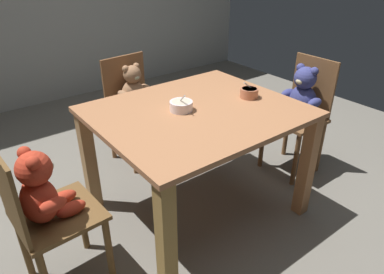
{
  "coord_description": "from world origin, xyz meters",
  "views": [
    {
      "loc": [
        -1.18,
        -1.49,
        1.58
      ],
      "look_at": [
        0.0,
        0.05,
        0.53
      ],
      "focal_mm": 33.01,
      "sensor_mm": 36.0,
      "label": 1
    }
  ],
  "objects_px": {
    "porridge_bowl_white_center": "(181,106)",
    "dining_table": "(197,129)",
    "teddy_chair_far_center": "(134,97)",
    "teddy_chair_near_right": "(301,102)",
    "porridge_bowl_terracotta_near_right": "(249,93)",
    "teddy_chair_near_left": "(43,201)"
  },
  "relations": [
    {
      "from": "teddy_chair_near_left",
      "to": "porridge_bowl_terracotta_near_right",
      "type": "distance_m",
      "value": 1.34
    },
    {
      "from": "teddy_chair_far_center",
      "to": "teddy_chair_near_left",
      "type": "xyz_separation_m",
      "value": [
        -0.98,
        -0.91,
        0.02
      ]
    },
    {
      "from": "dining_table",
      "to": "porridge_bowl_white_center",
      "type": "relative_size",
      "value": 8.3
    },
    {
      "from": "dining_table",
      "to": "teddy_chair_near_left",
      "type": "height_order",
      "value": "teddy_chair_near_left"
    },
    {
      "from": "teddy_chair_far_center",
      "to": "teddy_chair_near_right",
      "type": "bearing_deg",
      "value": 39.06
    },
    {
      "from": "teddy_chair_far_center",
      "to": "porridge_bowl_white_center",
      "type": "relative_size",
      "value": 5.9
    },
    {
      "from": "teddy_chair_far_center",
      "to": "teddy_chair_near_left",
      "type": "relative_size",
      "value": 0.97
    },
    {
      "from": "teddy_chair_far_center",
      "to": "porridge_bowl_terracotta_near_right",
      "type": "bearing_deg",
      "value": 14.89
    },
    {
      "from": "teddy_chair_near_left",
      "to": "porridge_bowl_terracotta_near_right",
      "type": "relative_size",
      "value": 6.97
    },
    {
      "from": "teddy_chair_near_left",
      "to": "porridge_bowl_white_center",
      "type": "height_order",
      "value": "porridge_bowl_white_center"
    },
    {
      "from": "porridge_bowl_terracotta_near_right",
      "to": "porridge_bowl_white_center",
      "type": "xyz_separation_m",
      "value": [
        -0.46,
        0.1,
        -0.0
      ]
    },
    {
      "from": "dining_table",
      "to": "teddy_chair_far_center",
      "type": "distance_m",
      "value": 0.86
    },
    {
      "from": "teddy_chair_near_right",
      "to": "porridge_bowl_white_center",
      "type": "distance_m",
      "value": 1.05
    },
    {
      "from": "teddy_chair_near_right",
      "to": "porridge_bowl_white_center",
      "type": "xyz_separation_m",
      "value": [
        -1.02,
        0.1,
        0.2
      ]
    },
    {
      "from": "porridge_bowl_white_center",
      "to": "dining_table",
      "type": "bearing_deg",
      "value": -28.79
    },
    {
      "from": "teddy_chair_near_left",
      "to": "teddy_chair_far_center",
      "type": "bearing_deg",
      "value": 39.57
    },
    {
      "from": "dining_table",
      "to": "porridge_bowl_terracotta_near_right",
      "type": "height_order",
      "value": "porridge_bowl_terracotta_near_right"
    },
    {
      "from": "teddy_chair_far_center",
      "to": "teddy_chair_near_left",
      "type": "bearing_deg",
      "value": -52.67
    },
    {
      "from": "porridge_bowl_terracotta_near_right",
      "to": "teddy_chair_far_center",
      "type": "bearing_deg",
      "value": 110.24
    },
    {
      "from": "porridge_bowl_terracotta_near_right",
      "to": "porridge_bowl_white_center",
      "type": "distance_m",
      "value": 0.47
    },
    {
      "from": "teddy_chair_near_right",
      "to": "teddy_chair_far_center",
      "type": "height_order",
      "value": "teddy_chair_near_right"
    },
    {
      "from": "teddy_chair_near_right",
      "to": "porridge_bowl_terracotta_near_right",
      "type": "bearing_deg",
      "value": -1.21
    }
  ]
}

